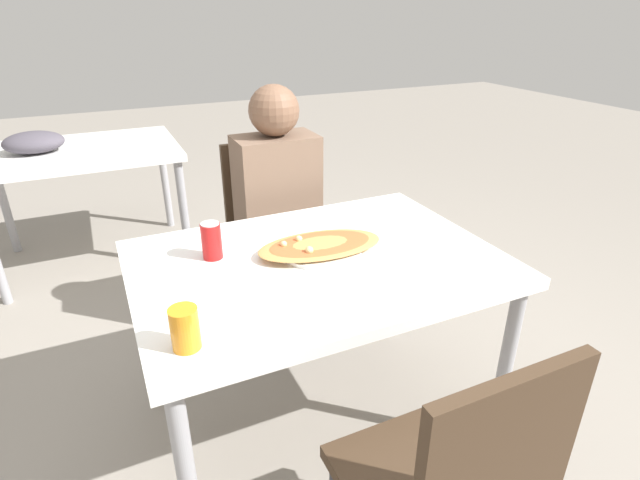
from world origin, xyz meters
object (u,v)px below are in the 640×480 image
dining_table (317,277)px  soda_can (212,241)px  chair_far_seated (271,229)px  person_seated (278,198)px  pizza_main (320,246)px  drink_glass (185,329)px

dining_table → soda_can: size_ratio=9.60×
dining_table → chair_far_seated: chair_far_seated is taller
dining_table → person_seated: size_ratio=1.01×
dining_table → chair_far_seated: (0.10, 0.76, -0.15)m
pizza_main → drink_glass: size_ratio=4.03×
chair_far_seated → person_seated: (-0.00, -0.12, 0.20)m
pizza_main → chair_far_seated: bearing=84.4°
chair_far_seated → soda_can: 0.78m
dining_table → soda_can: soda_can is taller
dining_table → soda_can: 0.37m
chair_far_seated → pizza_main: size_ratio=2.02×
pizza_main → dining_table: bearing=-123.9°
soda_can → drink_glass: soda_can is taller
person_seated → pizza_main: bearing=83.3°
person_seated → pizza_main: 0.60m
soda_can → drink_glass: 0.48m
dining_table → pizza_main: bearing=56.1°
dining_table → drink_glass: drink_glass is taller
dining_table → pizza_main: size_ratio=2.67×
dining_table → chair_far_seated: bearing=82.4°
dining_table → drink_glass: (-0.49, -0.29, 0.13)m
soda_can → chair_far_seated: bearing=55.6°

